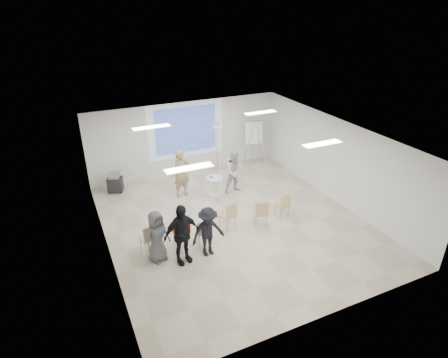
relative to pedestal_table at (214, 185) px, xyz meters
name	(u,v)px	position (x,y,z in m)	size (l,w,h in m)	color
floor	(234,224)	(-0.17, -2.05, -0.46)	(8.00, 9.00, 0.10)	beige
ceiling	(235,135)	(-0.17, -2.05, 2.64)	(8.00, 9.00, 0.10)	white
wall_back	(186,138)	(-0.17, 2.50, 1.09)	(8.00, 0.10, 3.00)	silver
wall_left	(101,210)	(-4.22, -2.05, 1.09)	(0.10, 9.00, 3.00)	silver
wall_right	(337,161)	(3.88, -2.05, 1.09)	(0.10, 9.00, 3.00)	silver
projection_halo	(186,130)	(-0.17, 2.44, 1.44)	(3.20, 0.01, 2.30)	silver
projection_image	(186,130)	(-0.17, 2.42, 1.44)	(2.60, 0.01, 1.90)	#3350AD
pedestal_table	(214,185)	(0.00, 0.00, 0.00)	(0.64, 0.64, 0.74)	white
player_left	(181,171)	(-1.09, 0.47, 0.61)	(0.74, 0.50, 2.04)	tan
player_right	(235,169)	(0.84, -0.06, 0.51)	(0.89, 0.71, 1.84)	silver
controller_left	(183,159)	(-0.91, 0.72, 0.93)	(0.04, 0.12, 0.04)	white
controller_right	(228,160)	(0.66, 0.19, 0.83)	(0.04, 0.13, 0.04)	white
chair_far_left	(149,237)	(-3.09, -2.49, 0.15)	(0.53, 0.56, 0.95)	tan
chair_left_mid	(180,230)	(-2.16, -2.44, 0.10)	(0.54, 0.55, 0.86)	tan
chair_left_inner	(204,231)	(-1.53, -2.78, 0.08)	(0.49, 0.51, 0.84)	tan
chair_center	(229,214)	(-0.49, -2.32, 0.15)	(0.58, 0.60, 0.95)	tan
chair_right_inner	(261,212)	(0.50, -2.60, 0.13)	(0.55, 0.57, 0.92)	tan
chair_right_far	(283,204)	(1.46, -2.43, 0.11)	(0.44, 0.47, 0.88)	tan
red_jacket	(182,226)	(-2.14, -2.59, 0.31)	(0.48, 0.11, 0.46)	maroon
laptop	(203,231)	(-1.52, -2.69, 0.04)	(0.31, 0.22, 0.02)	black
audience_left	(181,230)	(-2.37, -3.24, 0.62)	(1.20, 0.72, 2.07)	black
audience_mid	(208,229)	(-1.59, -3.24, 0.45)	(1.12, 0.61, 1.73)	black
audience_outer	(157,234)	(-2.96, -2.87, 0.46)	(0.85, 0.56, 1.74)	slate
flipchart_easel	(254,132)	(2.69, 1.90, 1.08)	(0.86, 0.67, 2.03)	gray
av_cart	(115,183)	(-3.30, 1.83, -0.04)	(0.66, 0.60, 0.81)	black
ceiling_projector	(218,131)	(-0.07, -0.56, 2.28)	(0.30, 0.25, 3.00)	white
fluor_panel_nw	(151,127)	(-2.17, -0.05, 2.56)	(1.20, 0.30, 0.02)	white
fluor_panel_ne	(260,113)	(1.83, -0.05, 2.56)	(1.20, 0.30, 0.02)	white
fluor_panel_sw	(189,168)	(-2.17, -3.55, 2.56)	(1.20, 0.30, 0.02)	white
fluor_panel_se	(322,144)	(1.83, -3.55, 2.56)	(1.20, 0.30, 0.02)	white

